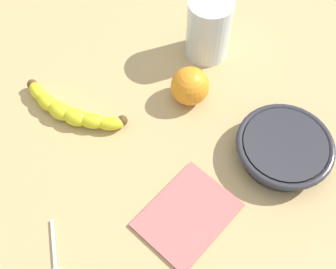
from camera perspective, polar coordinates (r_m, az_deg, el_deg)
wooden_tabletop at (r=78.46cm, az=-1.84°, el=1.71°), size 120.00×120.00×3.00cm
banana at (r=78.11cm, az=-13.30°, el=3.20°), size 16.81×15.30×3.34cm
smoothie_glass at (r=83.28cm, az=5.56°, el=14.12°), size 8.64×8.64×12.83cm
ceramic_bowl at (r=73.70cm, az=15.62°, el=-1.77°), size 16.77×16.77×4.13cm
orange_fruit at (r=77.02cm, az=3.04°, el=6.66°), size 7.20×7.20×7.20cm
folded_napkin at (r=68.37cm, az=2.69°, el=-10.96°), size 19.06×17.81×0.60cm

